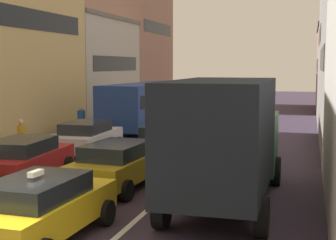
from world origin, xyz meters
TOP-DOWN VIEW (x-y plane):
  - sidewalk_left at (-6.70, 20.00)m, footprint 2.60×64.00m
  - lane_stripe_left at (-1.70, 20.00)m, footprint 0.16×60.00m
  - lane_stripe_right at (1.70, 20.00)m, footprint 0.16×60.00m
  - building_row_left at (-12.00, 21.59)m, footprint 7.20×43.90m
  - removalist_box_truck at (3.70, 4.87)m, footprint 2.75×7.72m
  - taxi_centre_lane_front at (0.17, 0.93)m, footprint 2.17×4.35m
  - sedan_centre_lane_second at (-0.00, 6.12)m, footprint 2.29×4.41m
  - wagon_left_lane_second at (-3.39, 6.05)m, footprint 2.30×4.41m
  - hatchback_centre_lane_third at (0.12, 11.33)m, footprint 2.10×4.32m
  - sedan_left_lane_third at (-3.56, 11.41)m, footprint 2.17×4.36m
  - sedan_right_lane_behind_truck at (3.34, 11.62)m, footprint 2.20×4.37m
  - bus_mid_queue_primary at (-3.36, 20.19)m, footprint 3.20×10.61m
  - pedestrian_near_kerb at (-6.57, 17.13)m, footprint 0.34×0.50m
  - pedestrian_far_sidewalk at (-5.99, 10.04)m, footprint 0.34×0.47m

SIDE VIEW (x-z plane):
  - lane_stripe_left at x=-1.70m, z-range 0.00..0.01m
  - lane_stripe_right at x=1.70m, z-range 0.00..0.01m
  - sidewalk_left at x=-6.70m, z-range 0.00..0.14m
  - sedan_centre_lane_second at x=0.00m, z-range 0.05..1.54m
  - wagon_left_lane_second at x=-3.39m, z-range 0.05..1.54m
  - hatchback_centre_lane_third at x=0.12m, z-range 0.05..1.54m
  - sedan_left_lane_third at x=-3.56m, z-range 0.05..1.54m
  - sedan_right_lane_behind_truck at x=3.34m, z-range 0.05..1.54m
  - taxi_centre_lane_front at x=0.17m, z-range -0.03..1.63m
  - pedestrian_near_kerb at x=-6.57m, z-range 0.12..1.78m
  - pedestrian_far_sidewalk at x=-5.99m, z-range 0.12..1.78m
  - bus_mid_queue_primary at x=-3.36m, z-range 0.31..3.21m
  - removalist_box_truck at x=3.70m, z-range 0.18..3.76m
  - building_row_left at x=-12.00m, z-range -0.80..13.20m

